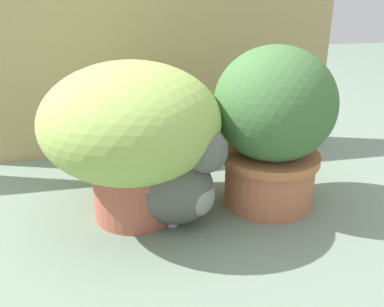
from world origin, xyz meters
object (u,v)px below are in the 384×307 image
Objects in this scene: grass_planter at (131,129)px; leafy_planter at (273,123)px; mushroom_ornament_pink at (172,195)px; cat at (173,182)px.

leafy_planter is at bearing -1.24° from grass_planter.
leafy_planter reaches higher than mushroom_ornament_pink.
cat is 0.04m from mushroom_ornament_pink.
leafy_planter reaches higher than grass_planter.
grass_planter is 0.20m from mushroom_ornament_pink.
cat is at bearing 70.86° from mushroom_ornament_pink.
mushroom_ornament_pink is (-0.30, -0.07, -0.16)m from leafy_planter.
grass_planter is 1.02× the size of leafy_planter.
cat is (-0.29, -0.05, -0.12)m from leafy_planter.
mushroom_ornament_pink is at bearing -166.74° from leafy_planter.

